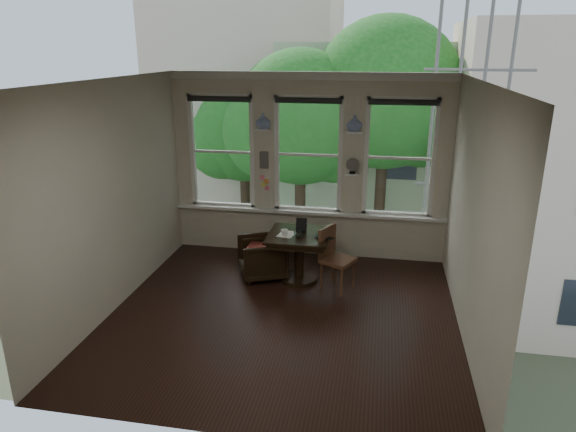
% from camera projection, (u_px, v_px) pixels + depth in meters
% --- Properties ---
extents(ground, '(4.50, 4.50, 0.00)m').
position_uv_depth(ground, '(282.00, 315.00, 6.75)').
color(ground, black).
rests_on(ground, ground).
extents(ceiling, '(4.50, 4.50, 0.00)m').
position_uv_depth(ceiling, '(282.00, 80.00, 5.82)').
color(ceiling, silver).
rests_on(ceiling, ground).
extents(wall_back, '(4.50, 0.00, 4.50)m').
position_uv_depth(wall_back, '(308.00, 167.00, 8.39)').
color(wall_back, beige).
rests_on(wall_back, ground).
extents(wall_front, '(4.50, 0.00, 4.50)m').
position_uv_depth(wall_front, '(229.00, 287.00, 4.18)').
color(wall_front, beige).
rests_on(wall_front, ground).
extents(wall_left, '(0.00, 4.50, 4.50)m').
position_uv_depth(wall_left, '(113.00, 197.00, 6.67)').
color(wall_left, beige).
rests_on(wall_left, ground).
extents(wall_right, '(0.00, 4.50, 4.50)m').
position_uv_depth(wall_right, '(474.00, 217.00, 5.90)').
color(wall_right, beige).
rests_on(wall_right, ground).
extents(window_left, '(1.10, 0.12, 1.90)m').
position_uv_depth(window_left, '(223.00, 152.00, 8.57)').
color(window_left, white).
rests_on(window_left, ground).
extents(window_center, '(1.10, 0.12, 1.90)m').
position_uv_depth(window_center, '(308.00, 155.00, 8.32)').
color(window_center, white).
rests_on(window_center, ground).
extents(window_right, '(1.10, 0.12, 1.90)m').
position_uv_depth(window_right, '(400.00, 158.00, 8.08)').
color(window_right, white).
rests_on(window_right, ground).
extents(shelf_left, '(0.26, 0.16, 0.03)m').
position_uv_depth(shelf_left, '(263.00, 130.00, 8.23)').
color(shelf_left, white).
rests_on(shelf_left, ground).
extents(shelf_right, '(0.26, 0.16, 0.03)m').
position_uv_depth(shelf_right, '(354.00, 132.00, 7.98)').
color(shelf_right, white).
rests_on(shelf_right, ground).
extents(intercom, '(0.14, 0.06, 0.28)m').
position_uv_depth(intercom, '(264.00, 160.00, 8.41)').
color(intercom, '#59544F').
rests_on(intercom, ground).
extents(sticky_notes, '(0.16, 0.01, 0.24)m').
position_uv_depth(sticky_notes, '(264.00, 181.00, 8.53)').
color(sticky_notes, pink).
rests_on(sticky_notes, ground).
extents(desk_fan, '(0.20, 0.20, 0.24)m').
position_uv_depth(desk_fan, '(352.00, 168.00, 8.14)').
color(desk_fan, '#59544F').
rests_on(desk_fan, ground).
extents(vase_left, '(0.24, 0.24, 0.25)m').
position_uv_depth(vase_left, '(263.00, 121.00, 8.19)').
color(vase_left, silver).
rests_on(vase_left, shelf_left).
extents(vase_right, '(0.24, 0.24, 0.25)m').
position_uv_depth(vase_right, '(354.00, 123.00, 7.94)').
color(vase_right, silver).
rests_on(vase_right, shelf_right).
extents(table, '(0.90, 0.90, 0.75)m').
position_uv_depth(table, '(299.00, 257.00, 7.66)').
color(table, black).
rests_on(table, ground).
extents(armchair_left, '(0.89, 0.88, 0.62)m').
position_uv_depth(armchair_left, '(262.00, 258.00, 7.81)').
color(armchair_left, black).
rests_on(armchair_left, ground).
extents(cushion_red, '(0.45, 0.45, 0.06)m').
position_uv_depth(cushion_red, '(262.00, 249.00, 7.76)').
color(cushion_red, maroon).
rests_on(cushion_red, armchair_left).
extents(side_chair_right, '(0.56, 0.56, 0.92)m').
position_uv_depth(side_chair_right, '(338.00, 260.00, 7.36)').
color(side_chair_right, '#4E291C').
rests_on(side_chair_right, ground).
extents(laptop, '(0.36, 0.31, 0.02)m').
position_uv_depth(laptop, '(322.00, 239.00, 7.32)').
color(laptop, black).
rests_on(laptop, table).
extents(mug, '(0.12, 0.12, 0.10)m').
position_uv_depth(mug, '(284.00, 233.00, 7.43)').
color(mug, white).
rests_on(mug, table).
extents(drinking_glass, '(0.15, 0.15, 0.10)m').
position_uv_depth(drinking_glass, '(298.00, 234.00, 7.37)').
color(drinking_glass, white).
rests_on(drinking_glass, table).
extents(tablet, '(0.16, 0.08, 0.22)m').
position_uv_depth(tablet, '(301.00, 225.00, 7.56)').
color(tablet, black).
rests_on(tablet, table).
extents(papers, '(0.27, 0.34, 0.00)m').
position_uv_depth(papers, '(287.00, 234.00, 7.52)').
color(papers, silver).
rests_on(papers, table).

